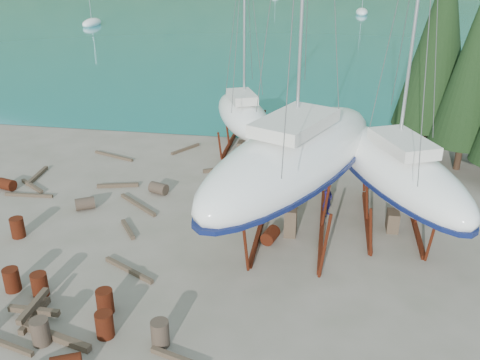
% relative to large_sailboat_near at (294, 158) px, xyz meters
% --- Properties ---
extents(ground, '(600.00, 600.00, 0.00)m').
position_rel_large_sailboat_near_xyz_m(ground, '(-3.97, -3.90, -3.31)').
color(ground, '#666151').
rests_on(ground, ground).
extents(cypress_near_right, '(3.60, 3.60, 10.00)m').
position_rel_large_sailboat_near_xyz_m(cypress_near_right, '(8.53, 8.10, 2.48)').
color(cypress_near_right, black).
rests_on(cypress_near_right, ground).
extents(cypress_back_left, '(4.14, 4.14, 11.50)m').
position_rel_large_sailboat_near_xyz_m(cypress_back_left, '(7.03, 10.10, 3.35)').
color(cypress_back_left, black).
rests_on(cypress_back_left, ground).
extents(moored_boat_left, '(2.00, 5.00, 6.05)m').
position_rel_large_sailboat_near_xyz_m(moored_boat_left, '(-33.97, 56.10, -2.92)').
color(moored_boat_left, white).
rests_on(moored_boat_left, ground).
extents(moored_boat_mid, '(2.00, 5.00, 6.05)m').
position_rel_large_sailboat_near_xyz_m(moored_boat_mid, '(6.03, 76.10, -2.92)').
color(moored_boat_mid, white).
rests_on(moored_boat_mid, ground).
extents(large_sailboat_near, '(8.82, 13.48, 20.57)m').
position_rel_large_sailboat_near_xyz_m(large_sailboat_near, '(0.00, 0.00, 0.00)').
color(large_sailboat_near, white).
rests_on(large_sailboat_near, ground).
extents(large_sailboat_far, '(6.92, 10.51, 16.14)m').
position_rel_large_sailboat_near_xyz_m(large_sailboat_far, '(4.36, 0.95, -0.67)').
color(large_sailboat_far, white).
rests_on(large_sailboat_far, ground).
extents(small_sailboat_shore, '(5.43, 8.21, 12.59)m').
position_rel_large_sailboat_near_xyz_m(small_sailboat_shore, '(-3.70, 9.44, -1.24)').
color(small_sailboat_shore, white).
rests_on(small_sailboat_shore, ground).
extents(worker, '(0.61, 0.67, 1.55)m').
position_rel_large_sailboat_near_xyz_m(worker, '(1.51, 1.38, -2.54)').
color(worker, '#16124F').
rests_on(worker, ground).
extents(drum_2, '(1.00, 0.79, 0.58)m').
position_rel_large_sailboat_near_xyz_m(drum_2, '(-14.57, 1.50, -3.02)').
color(drum_2, '#5B250F').
rests_on(drum_2, ground).
extents(drum_6, '(0.79, 1.00, 0.58)m').
position_rel_large_sailboat_near_xyz_m(drum_6, '(-0.78, -1.39, -3.02)').
color(drum_6, '#5B250F').
rests_on(drum_6, ground).
extents(drum_7, '(0.58, 0.58, 0.88)m').
position_rel_large_sailboat_near_xyz_m(drum_7, '(-5.31, -8.12, -2.87)').
color(drum_7, '#5B250F').
rests_on(drum_7, ground).
extents(drum_8, '(0.58, 0.58, 0.88)m').
position_rel_large_sailboat_near_xyz_m(drum_8, '(-11.45, -2.77, -2.87)').
color(drum_8, '#5B250F').
rests_on(drum_8, ground).
extents(drum_9, '(1.02, 0.84, 0.58)m').
position_rel_large_sailboat_near_xyz_m(drum_9, '(-6.82, 2.32, -3.02)').
color(drum_9, '#2D2823').
rests_on(drum_9, ground).
extents(drum_10, '(0.58, 0.58, 0.88)m').
position_rel_large_sailboat_near_xyz_m(drum_10, '(-5.77, -6.98, -2.87)').
color(drum_10, '#5B250F').
rests_on(drum_10, ground).
extents(drum_13, '(0.58, 0.58, 0.88)m').
position_rel_large_sailboat_near_xyz_m(drum_13, '(-9.58, -6.34, -2.87)').
color(drum_13, '#5B250F').
rests_on(drum_13, ground).
extents(drum_14, '(0.58, 0.58, 0.88)m').
position_rel_large_sailboat_near_xyz_m(drum_14, '(-8.44, -6.45, -2.87)').
color(drum_14, '#5B250F').
rests_on(drum_14, ground).
extents(drum_15, '(1.05, 0.94, 0.58)m').
position_rel_large_sailboat_near_xyz_m(drum_15, '(-9.72, 0.12, -3.02)').
color(drum_15, '#2D2823').
rests_on(drum_15, ground).
extents(drum_16, '(0.58, 0.58, 0.88)m').
position_rel_large_sailboat_near_xyz_m(drum_16, '(-7.16, -8.77, -2.87)').
color(drum_16, '#2D2823').
rests_on(drum_16, ground).
extents(drum_17, '(0.58, 0.58, 0.88)m').
position_rel_large_sailboat_near_xyz_m(drum_17, '(-3.45, -8.23, -2.87)').
color(drum_17, '#2D2823').
rests_on(drum_17, ground).
extents(timber_0, '(2.69, 1.11, 0.14)m').
position_rel_large_sailboat_near_xyz_m(timber_0, '(-10.92, 6.64, -3.24)').
color(timber_0, brown).
rests_on(timber_0, ground).
extents(timber_1, '(0.27, 1.94, 0.19)m').
position_rel_large_sailboat_near_xyz_m(timber_1, '(1.35, -0.86, -3.21)').
color(timber_1, brown).
rests_on(timber_1, ground).
extents(timber_2, '(0.34, 2.27, 0.19)m').
position_rel_large_sailboat_near_xyz_m(timber_2, '(-13.85, 3.19, -3.22)').
color(timber_2, brown).
rests_on(timber_2, ground).
extents(timber_4, '(1.12, 1.47, 0.17)m').
position_rel_large_sailboat_near_xyz_m(timber_4, '(-7.01, -1.55, -3.22)').
color(timber_4, brown).
rests_on(timber_4, ground).
extents(timber_5, '(2.34, 1.38, 0.16)m').
position_rel_large_sailboat_near_xyz_m(timber_5, '(-5.86, -4.54, -3.23)').
color(timber_5, brown).
rests_on(timber_5, ground).
extents(timber_6, '(1.88, 1.11, 0.19)m').
position_rel_large_sailboat_near_xyz_m(timber_6, '(-4.32, 5.70, -3.21)').
color(timber_6, brown).
rests_on(timber_6, ground).
extents(timber_7, '(1.89, 0.73, 0.17)m').
position_rel_large_sailboat_near_xyz_m(timber_7, '(-2.70, -8.84, -3.22)').
color(timber_7, brown).
rests_on(timber_7, ground).
extents(timber_8, '(2.08, 0.71, 0.19)m').
position_rel_large_sailboat_near_xyz_m(timber_8, '(-9.13, 2.72, -3.21)').
color(timber_8, brown).
rests_on(timber_8, ground).
extents(timber_9, '(1.32, 1.93, 0.15)m').
position_rel_large_sailboat_near_xyz_m(timber_9, '(-7.06, 8.43, -3.23)').
color(timber_9, brown).
rests_on(timber_9, ground).
extents(timber_10, '(2.35, 1.91, 0.16)m').
position_rel_large_sailboat_near_xyz_m(timber_10, '(-7.38, 0.80, -3.23)').
color(timber_10, brown).
rests_on(timber_10, ground).
extents(timber_15, '(2.46, 0.29, 0.15)m').
position_rel_large_sailboat_near_xyz_m(timber_15, '(-13.07, 0.94, -3.24)').
color(timber_15, brown).
rests_on(timber_15, ground).
extents(timber_16, '(2.63, 0.93, 0.23)m').
position_rel_large_sailboat_near_xyz_m(timber_16, '(-6.79, -8.57, -3.19)').
color(timber_16, brown).
rests_on(timber_16, ground).
extents(timber_17, '(1.80, 1.32, 0.16)m').
position_rel_large_sailboat_near_xyz_m(timber_17, '(-13.45, 1.94, -3.23)').
color(timber_17, brown).
rests_on(timber_17, ground).
extents(timber_pile_fore, '(1.80, 1.80, 0.60)m').
position_rel_large_sailboat_near_xyz_m(timber_pile_fore, '(-8.01, -7.67, -3.01)').
color(timber_pile_fore, brown).
rests_on(timber_pile_fore, ground).
extents(timber_pile_aft, '(1.80, 1.80, 0.60)m').
position_rel_large_sailboat_near_xyz_m(timber_pile_aft, '(-2.09, 3.97, -3.01)').
color(timber_pile_aft, brown).
rests_on(timber_pile_aft, ground).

